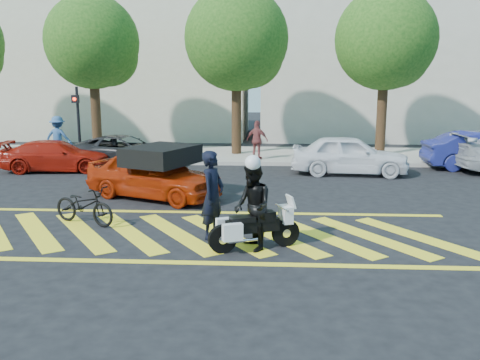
# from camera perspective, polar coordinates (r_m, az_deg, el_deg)

# --- Properties ---
(ground) EXTENTS (90.00, 90.00, 0.00)m
(ground) POSITION_cam_1_polar(r_m,az_deg,el_deg) (11.74, -4.23, -6.03)
(ground) COLOR black
(ground) RESTS_ON ground
(sidewalk) EXTENTS (60.00, 5.00, 0.15)m
(sidewalk) POSITION_cam_1_polar(r_m,az_deg,el_deg) (23.41, -0.40, 2.83)
(sidewalk) COLOR #9E998E
(sidewalk) RESTS_ON ground
(crosswalk) EXTENTS (12.33, 4.00, 0.01)m
(crosswalk) POSITION_cam_1_polar(r_m,az_deg,el_deg) (11.74, -4.42, -6.00)
(crosswalk) COLOR yellow
(crosswalk) RESTS_ON ground
(building_left) EXTENTS (16.00, 8.00, 10.00)m
(building_left) POSITION_cam_1_polar(r_m,az_deg,el_deg) (33.53, -13.52, 13.47)
(building_left) COLOR beige
(building_left) RESTS_ON ground
(building_right) EXTENTS (16.00, 8.00, 11.00)m
(building_right) POSITION_cam_1_polar(r_m,az_deg,el_deg) (33.04, 16.97, 14.21)
(building_right) COLOR beige
(building_right) RESTS_ON ground
(tree_left) EXTENTS (4.20, 4.20, 7.26)m
(tree_left) POSITION_cam_1_polar(r_m,az_deg,el_deg) (24.53, -15.92, 14.31)
(tree_left) COLOR black
(tree_left) RESTS_ON ground
(tree_center) EXTENTS (4.60, 4.60, 7.56)m
(tree_center) POSITION_cam_1_polar(r_m,az_deg,el_deg) (23.28, -0.08, 15.17)
(tree_center) COLOR black
(tree_center) RESTS_ON ground
(tree_right) EXTENTS (4.40, 4.40, 7.41)m
(tree_right) POSITION_cam_1_polar(r_m,az_deg,el_deg) (23.79, 16.29, 14.53)
(tree_right) COLOR black
(tree_right) RESTS_ON ground
(signal_pole) EXTENTS (0.28, 0.43, 3.20)m
(signal_pole) POSITION_cam_1_polar(r_m,az_deg,el_deg) (22.39, -17.76, 6.67)
(signal_pole) COLOR black
(signal_pole) RESTS_ON ground
(officer_bike) EXTENTS (0.67, 0.83, 1.96)m
(officer_bike) POSITION_cam_1_polar(r_m,az_deg,el_deg) (11.19, -3.08, -1.68)
(officer_bike) COLOR black
(officer_bike) RESTS_ON ground
(bicycle) EXTENTS (1.90, 1.31, 0.95)m
(bicycle) POSITION_cam_1_polar(r_m,az_deg,el_deg) (12.93, -17.09, -2.72)
(bicycle) COLOR black
(bicycle) RESTS_ON ground
(police_motorcycle) EXTENTS (1.89, 1.04, 0.88)m
(police_motorcycle) POSITION_cam_1_polar(r_m,az_deg,el_deg) (10.51, 1.49, -5.35)
(police_motorcycle) COLOR black
(police_motorcycle) RESTS_ON ground
(officer_moto) EXTENTS (0.97, 1.08, 1.83)m
(officer_moto) POSITION_cam_1_polar(r_m,az_deg,el_deg) (10.41, 1.42, -3.01)
(officer_moto) COLOR black
(officer_moto) RESTS_ON ground
(red_convertible) EXTENTS (4.51, 3.25, 1.43)m
(red_convertible) POSITION_cam_1_polar(r_m,az_deg,el_deg) (15.26, -9.66, 0.61)
(red_convertible) COLOR #9F2307
(red_convertible) RESTS_ON ground
(parked_left) EXTENTS (4.25, 2.12, 1.19)m
(parked_left) POSITION_cam_1_polar(r_m,az_deg,el_deg) (20.81, -19.90, 2.56)
(parked_left) COLOR #A01509
(parked_left) RESTS_ON ground
(parked_mid_left) EXTENTS (4.73, 2.64, 1.25)m
(parked_mid_left) POSITION_cam_1_polar(r_m,az_deg,el_deg) (21.36, -12.88, 3.23)
(parked_mid_left) COLOR black
(parked_mid_left) RESTS_ON ground
(parked_mid_right) EXTENTS (4.42, 2.07, 1.46)m
(parked_mid_right) POSITION_cam_1_polar(r_m,az_deg,el_deg) (19.35, 12.21, 2.78)
(parked_mid_right) COLOR white
(parked_mid_right) RESTS_ON ground
(pedestrian_left) EXTENTS (1.20, 0.71, 1.82)m
(pedestrian_left) POSITION_cam_1_polar(r_m,az_deg,el_deg) (23.09, -19.74, 4.52)
(pedestrian_left) COLOR #335B8E
(pedestrian_left) RESTS_ON sidewalk
(pedestrian_right) EXTENTS (1.04, 0.74, 1.64)m
(pedestrian_right) POSITION_cam_1_polar(r_m,az_deg,el_deg) (21.54, 1.95, 4.50)
(pedestrian_right) COLOR #914442
(pedestrian_right) RESTS_ON sidewalk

